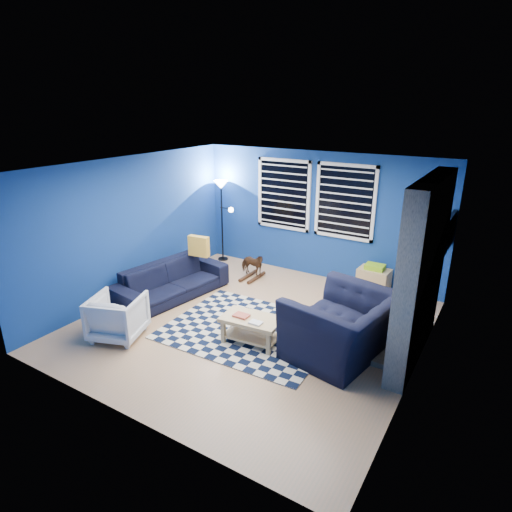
% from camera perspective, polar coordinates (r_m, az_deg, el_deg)
% --- Properties ---
extents(floor, '(5.00, 5.00, 0.00)m').
position_cam_1_polar(floor, '(6.91, -0.77, -9.22)').
color(floor, tan).
rests_on(floor, ground).
extents(ceiling, '(5.00, 5.00, 0.00)m').
position_cam_1_polar(ceiling, '(6.10, -0.88, 11.78)').
color(ceiling, white).
rests_on(ceiling, wall_back).
extents(wall_back, '(5.00, 0.00, 5.00)m').
position_cam_1_polar(wall_back, '(8.53, 8.23, 5.33)').
color(wall_back, navy).
rests_on(wall_back, floor).
extents(wall_left, '(0.00, 5.00, 5.00)m').
position_cam_1_polar(wall_left, '(7.96, -16.25, 3.69)').
color(wall_left, navy).
rests_on(wall_left, floor).
extents(wall_right, '(0.00, 5.00, 5.00)m').
position_cam_1_polar(wall_right, '(5.57, 21.54, -3.84)').
color(wall_right, navy).
rests_on(wall_right, floor).
extents(fireplace, '(0.65, 2.00, 2.50)m').
position_cam_1_polar(fireplace, '(6.07, 21.08, -2.40)').
color(fireplace, gray).
rests_on(fireplace, floor).
extents(window_left, '(1.17, 0.06, 1.42)m').
position_cam_1_polar(window_left, '(8.73, 3.69, 8.18)').
color(window_left, black).
rests_on(window_left, wall_back).
extents(window_right, '(1.17, 0.06, 1.42)m').
position_cam_1_polar(window_right, '(8.22, 11.78, 7.08)').
color(window_right, black).
rests_on(window_right, wall_back).
extents(tv, '(0.07, 1.00, 0.58)m').
position_cam_1_polar(tv, '(7.41, 24.25, 2.75)').
color(tv, black).
rests_on(tv, wall_right).
extents(rug, '(2.56, 2.07, 0.02)m').
position_cam_1_polar(rug, '(6.77, -0.80, -9.79)').
color(rug, black).
rests_on(rug, floor).
extents(sofa, '(2.25, 1.16, 0.63)m').
position_cam_1_polar(sofa, '(7.88, -11.26, -3.27)').
color(sofa, black).
rests_on(sofa, floor).
extents(armchair_big, '(1.60, 1.46, 0.92)m').
position_cam_1_polar(armchair_big, '(6.06, 11.30, -9.17)').
color(armchair_big, black).
rests_on(armchair_big, floor).
extents(armchair_bent, '(0.93, 0.94, 0.67)m').
position_cam_1_polar(armchair_bent, '(6.78, -17.97, -7.67)').
color(armchair_bent, gray).
rests_on(armchair_bent, floor).
extents(rocking_horse, '(0.26, 0.56, 0.47)m').
position_cam_1_polar(rocking_horse, '(8.54, -0.52, -1.11)').
color(rocking_horse, '#462716').
rests_on(rocking_horse, floor).
extents(coffee_table, '(0.91, 0.58, 0.43)m').
position_cam_1_polar(coffee_table, '(6.31, -0.64, -9.13)').
color(coffee_table, tan).
rests_on(coffee_table, rug).
extents(cabinet, '(0.58, 0.40, 0.56)m').
position_cam_1_polar(cabinet, '(8.22, 15.40, -3.15)').
color(cabinet, tan).
rests_on(cabinet, floor).
extents(floor_lamp, '(0.49, 0.30, 1.78)m').
position_cam_1_polar(floor_lamp, '(9.30, -4.57, 8.00)').
color(floor_lamp, black).
rests_on(floor_lamp, floor).
extents(throw_pillow, '(0.42, 0.17, 0.38)m').
position_cam_1_polar(throw_pillow, '(8.06, -7.64, 1.31)').
color(throw_pillow, gold).
rests_on(throw_pillow, sofa).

